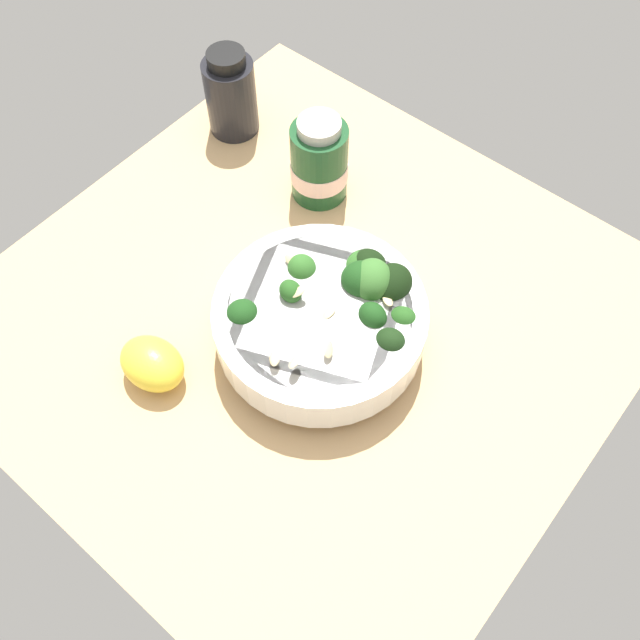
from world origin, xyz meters
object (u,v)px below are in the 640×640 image
object	(u,v)px
bowl_of_broccoli	(326,316)
lemon_wedge	(152,364)
bottle_tall	(231,94)
bottle_short	(319,162)

from	to	relation	value
bowl_of_broccoli	lemon_wedge	bearing A→B (deg)	-125.84
bowl_of_broccoli	bottle_tall	xyz separation A→B (cm)	(-29.68, 17.29, 1.31)
bottle_tall	bowl_of_broccoli	bearing A→B (deg)	-30.23
bottle_short	bowl_of_broccoli	bearing A→B (deg)	-48.55
bowl_of_broccoli	lemon_wedge	size ratio (longest dim) A/B	3.05
bottle_tall	bottle_short	xyz separation A→B (cm)	(15.76, -1.53, -0.45)
bowl_of_broccoli	bottle_short	size ratio (longest dim) A/B	1.98
lemon_wedge	bottle_tall	size ratio (longest dim) A/B	0.63
bottle_tall	bottle_short	bearing A→B (deg)	-5.55
bowl_of_broccoli	bottle_short	distance (cm)	21.04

